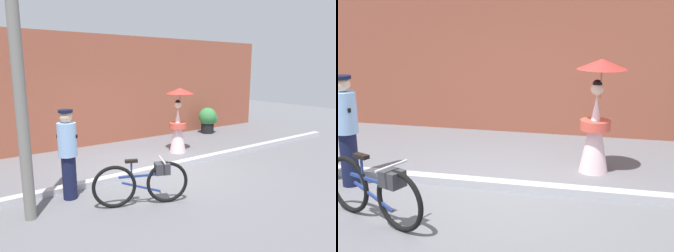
# 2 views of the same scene
# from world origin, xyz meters

# --- Properties ---
(ground_plane) EXTENTS (30.00, 30.00, 0.00)m
(ground_plane) POSITION_xyz_m (0.00, 0.00, 0.00)
(ground_plane) COLOR slate
(building_wall) EXTENTS (14.00, 0.40, 3.46)m
(building_wall) POSITION_xyz_m (0.00, 3.43, 1.73)
(building_wall) COLOR brown
(building_wall) RESTS_ON ground_plane
(sidewalk_curb) EXTENTS (14.00, 0.20, 0.12)m
(sidewalk_curb) POSITION_xyz_m (0.00, 0.00, 0.06)
(sidewalk_curb) COLOR #B2B2B7
(sidewalk_curb) RESTS_ON ground_plane
(bicycle_near_officer) EXTENTS (1.63, 0.70, 0.86)m
(bicycle_near_officer) POSITION_xyz_m (-1.23, -1.41, 0.43)
(bicycle_near_officer) COLOR black
(bicycle_near_officer) RESTS_ON ground_plane
(person_officer) EXTENTS (0.34, 0.34, 1.69)m
(person_officer) POSITION_xyz_m (-2.23, -0.37, 0.90)
(person_officer) COLOR #141938
(person_officer) RESTS_ON ground_plane
(person_with_parasol) EXTENTS (0.78, 0.78, 1.87)m
(person_with_parasol) POSITION_xyz_m (1.38, 1.06, 0.93)
(person_with_parasol) COLOR silver
(person_with_parasol) RESTS_ON ground_plane
(potted_plant_by_door) EXTENTS (0.70, 0.68, 0.97)m
(potted_plant_by_door) POSITION_xyz_m (3.93, 2.57, 0.53)
(potted_plant_by_door) COLOR black
(potted_plant_by_door) RESTS_ON ground_plane
(utility_pole) EXTENTS (0.18, 0.18, 4.80)m
(utility_pole) POSITION_xyz_m (-3.02, -0.80, 2.40)
(utility_pole) COLOR slate
(utility_pole) RESTS_ON ground_plane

